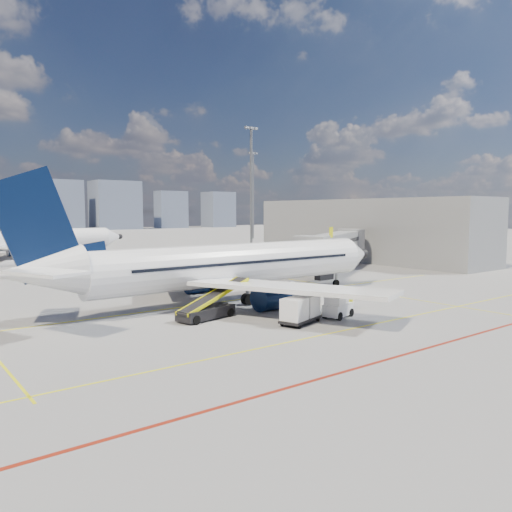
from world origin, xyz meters
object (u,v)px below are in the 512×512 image
at_px(cargo_dolly, 300,309).
at_px(ramp_worker, 351,298).
at_px(main_aircraft, 224,266).
at_px(belt_loader, 208,309).
at_px(baggage_tug, 337,307).
at_px(second_aircraft, 18,240).

height_order(cargo_dolly, ramp_worker, cargo_dolly).
xyz_separation_m(main_aircraft, belt_loader, (-4.93, -5.09, -2.51)).
bearing_deg(baggage_tug, main_aircraft, 91.44).
bearing_deg(belt_loader, main_aircraft, 32.82).
height_order(baggage_tug, belt_loader, belt_loader).
bearing_deg(main_aircraft, ramp_worker, -55.34).
bearing_deg(cargo_dolly, baggage_tug, -21.04).
relative_size(main_aircraft, ramp_worker, 21.22).
bearing_deg(baggage_tug, cargo_dolly, 162.60).
bearing_deg(belt_loader, baggage_tug, -48.46).
bearing_deg(ramp_worker, cargo_dolly, 133.76).
relative_size(main_aircraft, cargo_dolly, 9.91).
distance_m(cargo_dolly, belt_loader, 7.03).
xyz_separation_m(baggage_tug, ramp_worker, (3.43, 1.65, 0.09)).
bearing_deg(main_aircraft, second_aircraft, 95.09).
distance_m(baggage_tug, belt_loader, 9.78).
height_order(belt_loader, ramp_worker, belt_loader).
bearing_deg(second_aircraft, baggage_tug, -84.00).
bearing_deg(main_aircraft, belt_loader, -134.87).
distance_m(second_aircraft, cargo_dolly, 64.47).
xyz_separation_m(baggage_tug, belt_loader, (-7.98, 5.67, -0.11)).
xyz_separation_m(second_aircraft, belt_loader, (0.56, -58.77, -2.52)).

